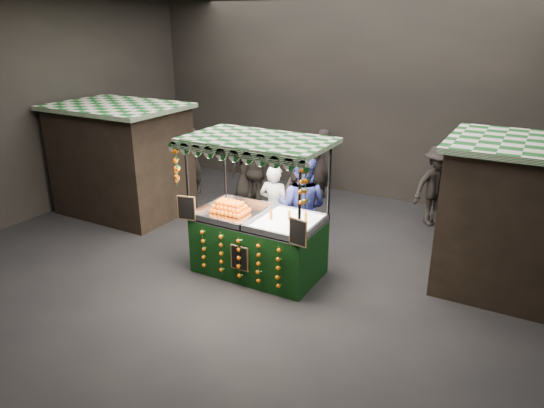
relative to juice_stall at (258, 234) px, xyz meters
The scene contains 15 objects.
ground 0.82m from the juice_stall, 109.04° to the left, with size 12.00×12.00×0.00m, color black.
market_hall 2.60m from the juice_stall, 109.04° to the left, with size 12.10×10.10×5.05m.
neighbour_stall_left 4.65m from the juice_stall, 165.00° to the left, with size 3.00×2.20×2.60m.
neighbour_stall_right 4.68m from the juice_stall, 21.40° to the left, with size 3.00×2.20×2.60m.
juice_stall is the anchor object (origin of this frame).
vendor_grey 1.12m from the juice_stall, 103.42° to the left, with size 0.67×0.46×1.77m.
vendor_blue 1.12m from the juice_stall, 69.19° to the left, with size 1.09×0.90×2.06m.
shopper_0 5.00m from the juice_stall, 141.14° to the left, with size 0.69×0.51×1.75m.
shopper_1 2.01m from the juice_stall, 96.07° to the left, with size 1.00×0.93×1.64m.
shopper_2 3.45m from the juice_stall, 121.50° to the left, with size 1.08×0.45×1.84m.
shopper_3 4.60m from the juice_stall, 59.76° to the left, with size 1.30×1.36×1.85m.
shopper_4 4.15m from the juice_stall, 124.59° to the left, with size 0.96×0.87×1.64m.
shopper_5 4.28m from the juice_stall, 48.86° to the left, with size 1.26×1.78×1.85m.
shopper_6 4.30m from the juice_stall, 98.76° to the left, with size 0.48×0.70×1.85m.
shopper_7 4.50m from the juice_stall, 49.14° to the left, with size 0.98×1.09×1.84m.
Camera 1 is at (4.32, -7.30, 4.44)m, focal length 32.96 mm.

